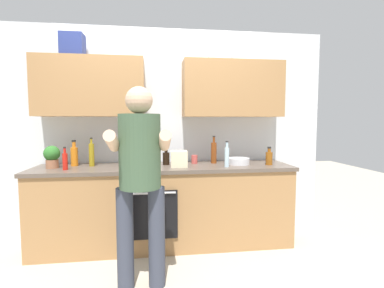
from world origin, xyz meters
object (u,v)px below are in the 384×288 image
Objects in this scene: bottle_syrup at (269,158)px; bottle_water at (227,156)px; bottle_oil at (92,154)px; grocery_bag_rice at (179,159)px; knife_block at (136,157)px; bottle_hotsauce at (65,161)px; mixing_bowl at (238,161)px; person_standing at (140,171)px; cup_ceramic at (194,159)px; bottle_juice at (74,155)px; bottle_vinegar at (214,152)px; potted_herb at (52,156)px; bottle_soy at (166,158)px; cup_stoneware at (156,162)px.

bottle_water reaches higher than bottle_syrup.
grocery_bag_rice is at bearing -9.61° from bottle_oil.
bottle_oil is at bearing 162.54° from knife_block.
bottle_hotsauce reaches higher than mixing_bowl.
person_standing reaches higher than cup_ceramic.
bottle_oil is (-1.98, 0.17, 0.05)m from bottle_syrup.
bottle_juice is 1.02× the size of bottle_water.
bottle_juice reaches higher than knife_block.
bottle_oil is 0.98× the size of bottle_vinegar.
bottle_vinegar is at bearing 25.02° from grocery_bag_rice.
bottle_water is (-0.52, -0.08, 0.04)m from bottle_syrup.
potted_herb is 1.35m from grocery_bag_rice.
bottle_water is 1.69m from bottle_hotsauce.
mixing_bowl is (0.83, -0.08, -0.04)m from bottle_soy.
bottle_water is (0.90, 0.65, 0.03)m from person_standing.
mixing_bowl is 0.70m from grocery_bag_rice.
bottle_vinegar reaches higher than mixing_bowl.
bottle_juice is 0.91× the size of bottle_oil.
bottle_vinegar is (-0.60, 0.21, 0.05)m from bottle_syrup.
grocery_bag_rice is at bearing 62.47° from person_standing.
bottle_syrup is 2.16× the size of cup_stoneware.
knife_block is (-0.98, 0.10, -0.01)m from bottle_water.
bottle_water is 1.20× the size of bottle_hotsauce.
mixing_bowl is at bearing -5.43° from bottle_soy.
knife_block is at bearing -176.29° from mixing_bowl.
bottle_juice is at bearing 170.21° from cup_stoneware.
bottle_vinegar is 0.92m from knife_block.
cup_ceramic is at bearing 18.76° from cup_stoneware.
mixing_bowl is 1.16m from knife_block.
bottle_hotsauce is (-0.79, 0.69, 0.01)m from person_standing.
cup_stoneware is at bearing -8.86° from bottle_oil.
knife_block is (-0.90, -0.19, -0.02)m from bottle_vinegar.
potted_herb is (-0.17, 0.13, 0.03)m from bottle_hotsauce.
cup_stoneware is 0.94m from mixing_bowl.
bottle_syrup is 0.74× the size of knife_block.
grocery_bag_rice is (-0.20, -0.20, 0.04)m from cup_ceramic.
bottle_water is at bearing -21.22° from bottle_soy.
knife_block is (-0.22, -0.04, 0.06)m from cup_stoneware.
bottle_syrup is 0.64× the size of bottle_vinegar.
potted_herb is at bearing -147.21° from bottle_juice.
knife_block is at bearing 174.32° from bottle_water.
bottle_syrup is at bearing -8.23° from bottle_soy.
bottle_juice is at bearing 166.89° from bottle_oil.
person_standing is 1.26m from potted_herb.
knife_block is (-0.66, -0.19, 0.06)m from cup_ceramic.
bottle_water is at bearing -9.71° from bottle_oil.
bottle_syrup is 2.08× the size of cup_ceramic.
bottle_hotsauce is 1.18m from grocery_bag_rice.
grocery_bag_rice is (-1.03, 0.01, 0.00)m from bottle_syrup.
knife_block is (0.71, 0.06, 0.02)m from bottle_hotsauce.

